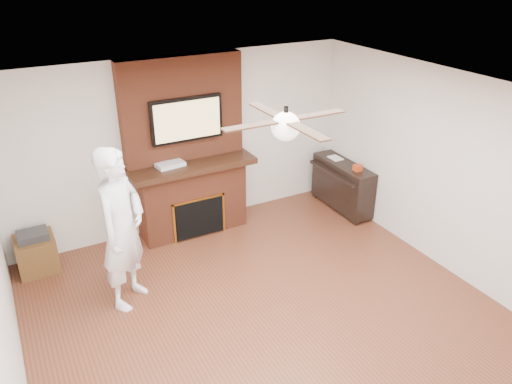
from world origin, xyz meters
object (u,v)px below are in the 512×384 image
fireplace (189,166)px  person (122,229)px  side_table (36,252)px  piano (342,185)px

fireplace → person: fireplace is taller
fireplace → person: (-1.27, -1.24, -0.04)m
side_table → piano: size_ratio=0.46×
side_table → piano: (4.45, -0.48, 0.16)m
fireplace → piano: (2.31, -0.55, -0.58)m
fireplace → person: 1.77m
fireplace → piano: bearing=-13.3°
fireplace → person: size_ratio=1.31×
person → side_table: 1.62m
person → piano: bearing=-34.2°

